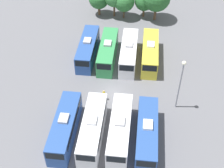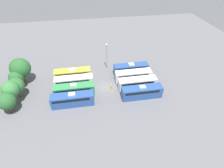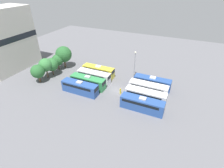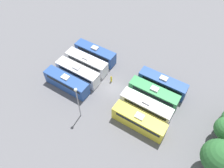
% 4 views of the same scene
% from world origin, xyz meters
% --- Properties ---
extents(ground_plane, '(116.62, 116.62, 0.00)m').
position_xyz_m(ground_plane, '(0.00, 0.00, 0.00)').
color(ground_plane, slate).
extents(bus_0, '(2.63, 10.35, 3.52)m').
position_xyz_m(bus_0, '(-5.39, -8.74, 1.74)').
color(bus_0, '#284C93').
rests_on(bus_0, ground_plane).
extents(bus_1, '(2.63, 10.35, 3.52)m').
position_xyz_m(bus_1, '(-1.74, -8.58, 1.74)').
color(bus_1, silver).
rests_on(bus_1, ground_plane).
extents(bus_2, '(2.63, 10.35, 3.52)m').
position_xyz_m(bus_2, '(1.82, -8.36, 1.74)').
color(bus_2, white).
rests_on(bus_2, ground_plane).
extents(bus_3, '(2.63, 10.35, 3.52)m').
position_xyz_m(bus_3, '(5.33, -8.59, 1.74)').
color(bus_3, '#284C93').
rests_on(bus_3, ground_plane).
extents(bus_4, '(2.63, 10.35, 3.52)m').
position_xyz_m(bus_4, '(-5.32, 8.67, 1.74)').
color(bus_4, '#284C93').
rests_on(bus_4, ground_plane).
extents(bus_5, '(2.63, 10.35, 3.52)m').
position_xyz_m(bus_5, '(-1.81, 8.28, 1.74)').
color(bus_5, '#338C4C').
rests_on(bus_5, ground_plane).
extents(bus_6, '(2.63, 10.35, 3.52)m').
position_xyz_m(bus_6, '(1.76, 8.36, 1.74)').
color(bus_6, silver).
rests_on(bus_6, ground_plane).
extents(bus_7, '(2.63, 10.35, 3.52)m').
position_xyz_m(bus_7, '(5.34, 8.72, 1.74)').
color(bus_7, gold).
rests_on(bus_7, ground_plane).
extents(worker_person, '(0.36, 0.36, 1.84)m').
position_xyz_m(worker_person, '(-1.20, -1.55, 0.86)').
color(worker_person, gold).
rests_on(worker_person, ground_plane).
extents(light_pole, '(0.60, 0.60, 8.49)m').
position_xyz_m(light_pole, '(9.44, -1.86, 5.69)').
color(light_pole, gray).
rests_on(light_pole, ground_plane).
extents(tree_0, '(4.09, 4.09, 5.60)m').
position_xyz_m(tree_0, '(-5.43, 23.09, 3.53)').
color(tree_0, brown).
rests_on(tree_0, ground_plane).
extents(tree_1, '(4.12, 4.12, 6.37)m').
position_xyz_m(tree_1, '(-2.25, 22.88, 4.29)').
color(tree_1, brown).
rests_on(tree_1, ground_plane).
extents(tree_2, '(4.16, 4.16, 5.75)m').
position_xyz_m(tree_2, '(-0.24, 22.40, 3.67)').
color(tree_2, brown).
rests_on(tree_2, ground_plane).
extents(tree_3, '(3.84, 3.84, 5.36)m').
position_xyz_m(tree_3, '(3.74, 23.33, 3.42)').
color(tree_3, brown).
rests_on(tree_3, ground_plane).
extents(tree_4, '(5.46, 5.46, 7.54)m').
position_xyz_m(tree_4, '(6.07, 22.41, 4.79)').
color(tree_4, brown).
rests_on(tree_4, ground_plane).
extents(depot_building, '(17.55, 9.28, 19.69)m').
position_xyz_m(depot_building, '(-1.70, 38.70, 9.93)').
color(depot_building, beige).
rests_on(depot_building, ground_plane).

